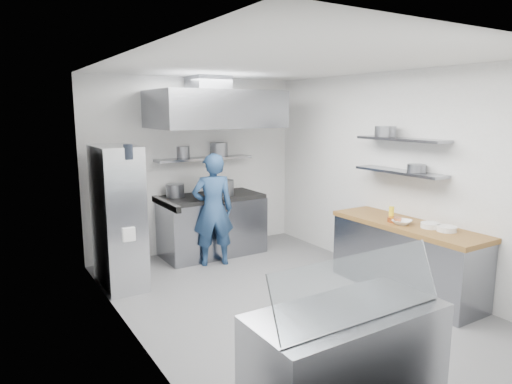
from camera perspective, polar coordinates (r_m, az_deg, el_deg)
floor at (r=5.74m, az=3.24°, el=-13.30°), size 5.00×5.00×0.00m
ceiling at (r=5.29m, az=3.55°, el=15.74°), size 5.00×5.00×0.00m
wall_back at (r=7.50m, az=-7.67°, el=3.31°), size 3.60×2.80×0.02m
wall_front at (r=3.64m, az=26.74°, el=-5.02°), size 3.60×2.80×0.02m
wall_left at (r=4.56m, az=-15.45°, el=-1.38°), size 2.80×5.00×0.02m
wall_right at (r=6.53m, az=16.43°, el=1.97°), size 2.80×5.00×0.02m
gas_range at (r=7.36m, az=-5.51°, el=-4.30°), size 1.60×0.80×0.90m
cooktop at (r=7.26m, az=-5.57°, el=-0.63°), size 1.57×0.78×0.06m
stock_pot_left at (r=7.17m, az=-10.08°, el=0.19°), size 0.28×0.28×0.20m
stock_pot_mid at (r=7.22m, az=-4.20°, el=0.55°), size 0.36×0.36×0.24m
over_range_shelf at (r=7.38m, az=-6.47°, el=4.17°), size 1.60×0.30×0.04m
shelf_pot_a at (r=7.43m, az=-9.19°, el=4.99°), size 0.23×0.23×0.18m
shelf_pot_b at (r=7.60m, az=-4.67°, el=5.35°), size 0.29×0.29×0.22m
extractor_hood at (r=6.97m, az=-5.12°, el=10.26°), size 1.90×1.15×0.55m
hood_duct at (r=7.18m, az=-6.00°, el=13.28°), size 0.55×0.55×0.24m
red_firebox at (r=7.03m, az=-16.82°, el=2.67°), size 0.22×0.10×0.26m
chef at (r=6.76m, az=-5.40°, el=-2.22°), size 0.70×0.55×1.68m
wire_rack at (r=6.17m, az=-16.85°, el=-3.01°), size 0.50×0.90×1.85m
rack_bin_a at (r=5.82m, az=-15.77°, el=-4.99°), size 0.15×0.18×0.16m
rack_bin_b at (r=6.00m, az=-16.80°, el=0.29°), size 0.14×0.18×0.16m
rack_jar at (r=5.64m, az=-15.68°, el=4.86°), size 0.11×0.11×0.18m
knife_strip at (r=3.70m, az=-11.22°, el=-1.48°), size 0.04×0.55×0.05m
prep_counter_base at (r=6.13m, az=18.15°, el=-8.06°), size 0.62×2.00×0.84m
prep_counter_top at (r=6.01m, az=18.38°, el=-3.98°), size 0.65×2.04×0.06m
plate_stack_a at (r=5.75m, az=22.74°, el=-4.26°), size 0.23×0.23×0.06m
plate_stack_b at (r=5.85m, az=20.98°, el=-3.91°), size 0.23×0.23×0.06m
copper_pan at (r=6.00m, az=16.91°, el=-3.31°), size 0.17×0.17×0.06m
squeeze_bottle at (r=6.06m, az=16.56°, el=-2.59°), size 0.06×0.06×0.18m
mixing_bowl at (r=5.90m, az=17.78°, el=-3.61°), size 0.31×0.31×0.06m
wall_shelf_lower at (r=6.20m, az=17.54°, el=2.43°), size 0.30×1.30×0.04m
wall_shelf_upper at (r=6.16m, az=17.75°, el=6.30°), size 0.30×1.30×0.04m
shelf_pot_c at (r=6.06m, az=19.42°, el=2.82°), size 0.23×0.23×0.10m
shelf_pot_d at (r=6.29m, az=15.87°, el=7.29°), size 0.28×0.28×0.14m
display_case at (r=3.70m, az=11.11°, el=-20.26°), size 1.50×0.70×0.85m
display_glass at (r=3.34m, az=12.92°, el=-11.46°), size 1.47×0.19×0.42m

